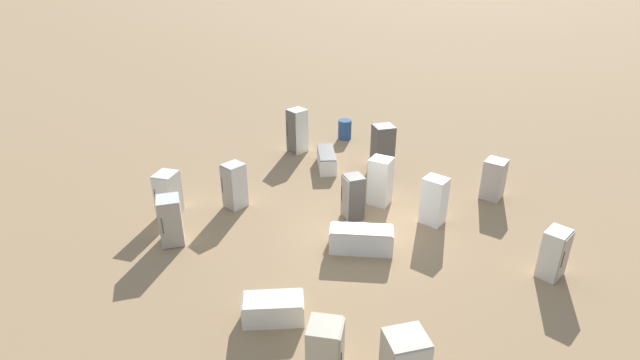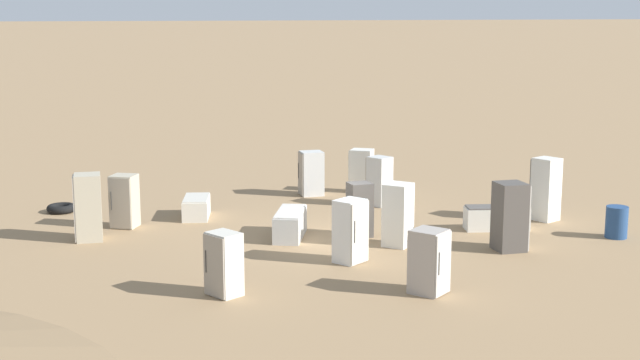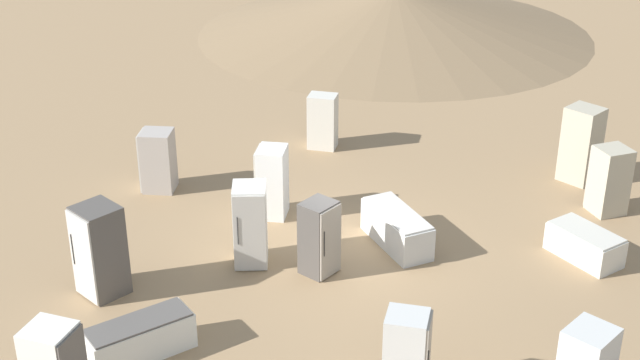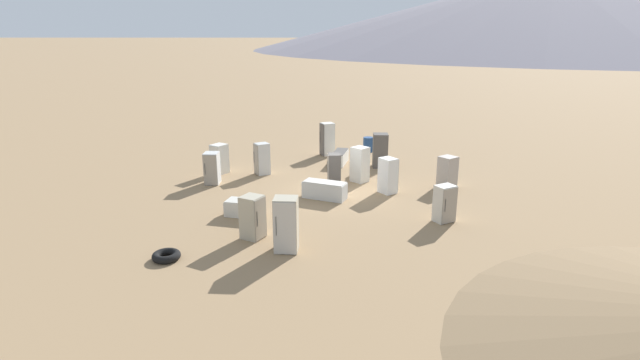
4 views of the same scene
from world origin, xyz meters
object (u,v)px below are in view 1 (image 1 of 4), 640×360
(discarded_fridge_7, at_px, (325,354))
(discarded_fridge_4, at_px, (383,147))
(discarded_fridge_12, at_px, (168,194))
(discarded_fridge_6, at_px, (434,201))
(discarded_fridge_14, at_px, (234,186))
(discarded_fridge_3, at_px, (554,254))
(discarded_fridge_10, at_px, (171,221))
(discarded_fridge_13, at_px, (361,239))
(rusty_barrel, at_px, (345,129))
(discarded_fridge_11, at_px, (273,309))
(discarded_fridge_1, at_px, (297,131))
(discarded_fridge_9, at_px, (353,197))
(discarded_fridge_5, at_px, (380,181))
(discarded_fridge_8, at_px, (494,179))
(discarded_fridge_2, at_px, (326,159))

(discarded_fridge_7, bearing_deg, discarded_fridge_4, 177.93)
(discarded_fridge_4, distance_m, discarded_fridge_12, 8.58)
(discarded_fridge_6, distance_m, discarded_fridge_14, 6.85)
(discarded_fridge_3, relative_size, discarded_fridge_4, 0.79)
(discarded_fridge_10, height_order, discarded_fridge_13, discarded_fridge_10)
(discarded_fridge_6, xyz_separation_m, rusty_barrel, (-8.04, -0.28, -0.36))
(discarded_fridge_6, bearing_deg, discarded_fridge_11, -97.73)
(discarded_fridge_4, relative_size, rusty_barrel, 2.04)
(discarded_fridge_1, height_order, discarded_fridge_9, discarded_fridge_1)
(discarded_fridge_5, height_order, discarded_fridge_10, discarded_fridge_5)
(discarded_fridge_6, height_order, discarded_fridge_9, discarded_fridge_6)
(discarded_fridge_3, relative_size, discarded_fridge_13, 0.71)
(discarded_fridge_10, xyz_separation_m, discarded_fridge_14, (-1.72, 2.21, 0.04))
(discarded_fridge_3, height_order, discarded_fridge_10, discarded_fridge_10)
(discarded_fridge_5, height_order, discarded_fridge_13, discarded_fridge_5)
(discarded_fridge_5, relative_size, discarded_fridge_8, 1.17)
(discarded_fridge_14, height_order, rusty_barrel, discarded_fridge_14)
(discarded_fridge_1, relative_size, discarded_fridge_5, 1.11)
(discarded_fridge_2, relative_size, discarded_fridge_7, 1.24)
(discarded_fridge_1, relative_size, discarded_fridge_3, 1.32)
(discarded_fridge_9, distance_m, discarded_fridge_12, 6.28)
(discarded_fridge_8, distance_m, discarded_fridge_13, 6.10)
(discarded_fridge_6, distance_m, discarded_fridge_7, 7.59)
(discarded_fridge_9, bearing_deg, discarded_fridge_13, 164.11)
(discarded_fridge_4, xyz_separation_m, discarded_fridge_9, (3.41, -2.54, -0.15))
(discarded_fridge_1, distance_m, discarded_fridge_5, 5.67)
(discarded_fridge_7, bearing_deg, discarded_fridge_5, 176.33)
(discarded_fridge_6, height_order, discarded_fridge_10, discarded_fridge_6)
(discarded_fridge_2, distance_m, discarded_fridge_5, 3.60)
(discarded_fridge_2, relative_size, discarded_fridge_9, 1.25)
(discarded_fridge_7, height_order, discarded_fridge_14, discarded_fridge_14)
(discarded_fridge_9, bearing_deg, discarded_fridge_7, 151.80)
(discarded_fridge_2, bearing_deg, discarded_fridge_14, -139.09)
(discarded_fridge_2, xyz_separation_m, discarded_fridge_11, (8.28, -4.01, -0.03))
(discarded_fridge_4, bearing_deg, discarded_fridge_9, -125.25)
(discarded_fridge_4, distance_m, discarded_fridge_8, 4.55)
(discarded_fridge_8, xyz_separation_m, discarded_fridge_9, (-0.13, -5.38, 0.04))
(discarded_fridge_3, bearing_deg, discarded_fridge_10, -55.28)
(discarded_fridge_3, height_order, rusty_barrel, discarded_fridge_3)
(discarded_fridge_2, xyz_separation_m, discarded_fridge_9, (4.13, -0.38, 0.43))
(discarded_fridge_1, relative_size, rusty_barrel, 2.13)
(discarded_fridge_13, bearing_deg, rusty_barrel, 5.82)
(discarded_fridge_11, distance_m, rusty_barrel, 12.53)
(discarded_fridge_8, bearing_deg, discarded_fridge_5, -139.12)
(discarded_fridge_1, height_order, discarded_fridge_7, discarded_fridge_1)
(discarded_fridge_13, height_order, discarded_fridge_14, discarded_fridge_14)
(discarded_fridge_12, bearing_deg, discarded_fridge_6, -167.87)
(discarded_fridge_6, relative_size, discarded_fridge_11, 0.99)
(discarded_fridge_4, distance_m, discarded_fridge_5, 3.01)
(discarded_fridge_2, bearing_deg, rusty_barrel, 70.03)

